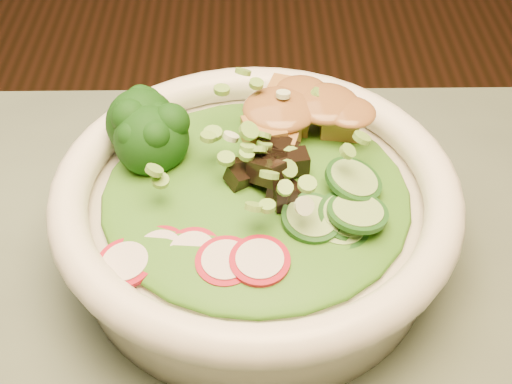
{
  "coord_description": "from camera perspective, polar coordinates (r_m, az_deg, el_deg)",
  "views": [
    {
      "loc": [
        0.13,
        -0.18,
        1.15
      ],
      "look_at": [
        0.14,
        0.19,
        0.81
      ],
      "focal_mm": 50.0,
      "sensor_mm": 36.0,
      "label": 1
    }
  ],
  "objects": [
    {
      "name": "radish_slices",
      "position": [
        0.45,
        -3.79,
        -5.09
      ],
      "size": [
        0.12,
        0.08,
        0.02
      ],
      "primitive_type": null,
      "rotation": [
        0.0,
        0.0,
        -0.32
      ],
      "color": "maroon",
      "rests_on": "salad_bowl"
    },
    {
      "name": "scallion_garnish",
      "position": [
        0.48,
        0.0,
        2.34
      ],
      "size": [
        0.2,
        0.2,
        0.03
      ],
      "primitive_type": null,
      "color": "#6BA63A",
      "rests_on": "salad_bowl"
    },
    {
      "name": "tofu_cubes",
      "position": [
        0.54,
        3.49,
        5.44
      ],
      "size": [
        0.11,
        0.09,
        0.04
      ],
      "primitive_type": null,
      "rotation": [
        0.0,
        0.0,
        -0.32
      ],
      "color": "#9C6434",
      "rests_on": "salad_bowl"
    },
    {
      "name": "peanut_sauce",
      "position": [
        0.53,
        3.56,
        6.63
      ],
      "size": [
        0.07,
        0.06,
        0.02
      ],
      "primitive_type": "ellipsoid",
      "color": "brown",
      "rests_on": "tofu_cubes"
    },
    {
      "name": "cucumber_slices",
      "position": [
        0.47,
        7.47,
        -1.52
      ],
      "size": [
        0.09,
        0.09,
        0.04
      ],
      "primitive_type": null,
      "rotation": [
        0.0,
        0.0,
        -0.32
      ],
      "color": "#97C56D",
      "rests_on": "salad_bowl"
    },
    {
      "name": "salad_bowl",
      "position": [
        0.51,
        0.0,
        -1.68
      ],
      "size": [
        0.29,
        0.29,
        0.08
      ],
      "rotation": [
        0.0,
        0.0,
        -0.32
      ],
      "color": "white",
      "rests_on": "dining_table"
    },
    {
      "name": "broccoli_florets",
      "position": [
        0.51,
        -6.78,
        3.69
      ],
      "size": [
        0.1,
        0.1,
        0.05
      ],
      "primitive_type": null,
      "rotation": [
        0.0,
        0.0,
        -0.32
      ],
      "color": "black",
      "rests_on": "salad_bowl"
    },
    {
      "name": "mushroom_heap",
      "position": [
        0.5,
        0.69,
        2.28
      ],
      "size": [
        0.09,
        0.09,
        0.04
      ],
      "primitive_type": null,
      "rotation": [
        0.0,
        0.0,
        -0.32
      ],
      "color": "black",
      "rests_on": "salad_bowl"
    },
    {
      "name": "lettuce_bed",
      "position": [
        0.5,
        0.0,
        0.08
      ],
      "size": [
        0.22,
        0.22,
        0.03
      ],
      "primitive_type": "ellipsoid",
      "color": "#2E6314",
      "rests_on": "salad_bowl"
    }
  ]
}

